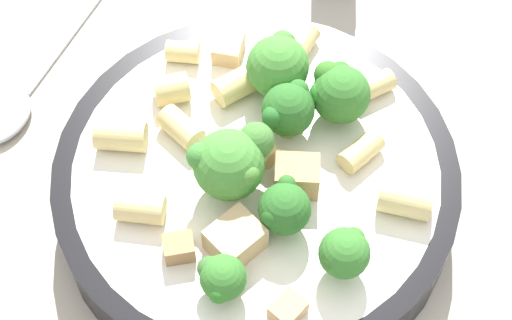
{
  "coord_description": "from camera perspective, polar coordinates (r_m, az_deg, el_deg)",
  "views": [
    {
      "loc": [
        0.25,
        0.06,
        0.46
      ],
      "look_at": [
        0.0,
        0.0,
        0.05
      ],
      "focal_mm": 60.0,
      "sensor_mm": 36.0,
      "label": 1
    }
  ],
  "objects": [
    {
      "name": "ground_plane",
      "position": [
        0.52,
        0.0,
        -2.97
      ],
      "size": [
        2.0,
        2.0,
        0.0
      ],
      "primitive_type": "plane",
      "color": "#BCB29E"
    },
    {
      "name": "pasta_bowl",
      "position": [
        0.5,
        0.0,
        -1.65
      ],
      "size": [
        0.24,
        0.24,
        0.04
      ],
      "color": "black",
      "rests_on": "ground_plane"
    },
    {
      "name": "broccoli_floret_0",
      "position": [
        0.49,
        2.2,
        3.44
      ],
      "size": [
        0.03,
        0.03,
        0.04
      ],
      "color": "#84AD60",
      "rests_on": "pasta_bowl"
    },
    {
      "name": "broccoli_floret_1",
      "position": [
        0.45,
        5.92,
        -6.16
      ],
      "size": [
        0.03,
        0.03,
        0.03
      ],
      "color": "#9EC175",
      "rests_on": "pasta_bowl"
    },
    {
      "name": "broccoli_floret_2",
      "position": [
        0.5,
        5.5,
        4.53
      ],
      "size": [
        0.04,
        0.04,
        0.04
      ],
      "color": "#9EC175",
      "rests_on": "pasta_bowl"
    },
    {
      "name": "broccoli_floret_3",
      "position": [
        0.44,
        -2.53,
        -7.83
      ],
      "size": [
        0.03,
        0.03,
        0.03
      ],
      "color": "#93B766",
      "rests_on": "pasta_bowl"
    },
    {
      "name": "broccoli_floret_4",
      "position": [
        0.5,
        1.51,
        6.41
      ],
      "size": [
        0.04,
        0.04,
        0.04
      ],
      "color": "#93B766",
      "rests_on": "pasta_bowl"
    },
    {
      "name": "broccoli_floret_5",
      "position": [
        0.46,
        -1.72,
        -0.18
      ],
      "size": [
        0.04,
        0.04,
        0.04
      ],
      "color": "#93B766",
      "rests_on": "pasta_bowl"
    },
    {
      "name": "broccoli_floret_6",
      "position": [
        0.46,
        1.87,
        -3.3
      ],
      "size": [
        0.03,
        0.03,
        0.03
      ],
      "color": "#84AD60",
      "rests_on": "pasta_bowl"
    },
    {
      "name": "rigatoni_0",
      "position": [
        0.49,
        7.02,
        0.56
      ],
      "size": [
        0.03,
        0.03,
        0.01
      ],
      "primitive_type": "cylinder",
      "rotation": [
        1.57,
        0.0,
        0.97
      ],
      "color": "#E0C67F",
      "rests_on": "pasta_bowl"
    },
    {
      "name": "rigatoni_1",
      "position": [
        0.48,
        9.92,
        -2.66
      ],
      "size": [
        0.02,
        0.03,
        0.02
      ],
      "primitive_type": "cylinder",
      "rotation": [
        1.57,
        0.0,
        3.11
      ],
      "color": "#E0C67F",
      "rests_on": "pasta_bowl"
    },
    {
      "name": "rigatoni_2",
      "position": [
        0.5,
        -8.96,
        1.72
      ],
      "size": [
        0.02,
        0.03,
        0.02
      ],
      "primitive_type": "cylinder",
      "rotation": [
        1.57,
        0.0,
        0.14
      ],
      "color": "#E0C67F",
      "rests_on": "pasta_bowl"
    },
    {
      "name": "rigatoni_3",
      "position": [
        0.51,
        -1.2,
        5.09
      ],
      "size": [
        0.03,
        0.03,
        0.02
      ],
      "primitive_type": "cylinder",
      "rotation": [
        1.57,
        0.0,
        0.81
      ],
      "color": "#E0C67F",
      "rests_on": "pasta_bowl"
    },
    {
      "name": "rigatoni_4",
      "position": [
        0.52,
        7.88,
        4.92
      ],
      "size": [
        0.03,
        0.03,
        0.01
      ],
      "primitive_type": "cylinder",
      "rotation": [
        1.57,
        0.0,
        0.72
      ],
      "color": "#E0C67F",
      "rests_on": "pasta_bowl"
    },
    {
      "name": "rigatoni_5",
      "position": [
        0.51,
        -5.64,
        4.72
      ],
      "size": [
        0.03,
        0.03,
        0.02
      ],
      "primitive_type": "cylinder",
      "rotation": [
        1.57,
        0.0,
        0.46
      ],
      "color": "#E0C67F",
      "rests_on": "pasta_bowl"
    },
    {
      "name": "rigatoni_6",
      "position": [
        0.53,
        2.95,
        7.57
      ],
      "size": [
        0.03,
        0.02,
        0.01
      ],
      "primitive_type": "cylinder",
      "rotation": [
        1.57,
        0.0,
        1.3
      ],
      "color": "#E0C67F",
      "rests_on": "pasta_bowl"
    },
    {
      "name": "rigatoni_7",
      "position": [
        0.53,
        -4.92,
        7.19
      ],
      "size": [
        0.02,
        0.02,
        0.01
      ],
      "primitive_type": "cylinder",
      "rotation": [
        1.57,
        0.0,
        0.11
      ],
      "color": "#E0C67F",
      "rests_on": "pasta_bowl"
    },
    {
      "name": "rigatoni_8",
      "position": [
        0.5,
        -5.03,
        2.16
      ],
      "size": [
        0.03,
        0.03,
        0.02
      ],
      "primitive_type": "cylinder",
      "rotation": [
        1.57,
        0.0,
        2.56
      ],
      "color": "#E0C67F",
      "rests_on": "pasta_bowl"
    },
    {
      "name": "rigatoni_9",
      "position": [
        0.49,
        0.2,
        0.8
      ],
      "size": [
        0.02,
        0.03,
        0.01
      ],
      "primitive_type": "cylinder",
      "rotation": [
        1.57,
        0.0,
        2.57
      ],
      "color": "#E0C67F",
      "rests_on": "pasta_bowl"
    },
    {
      "name": "rigatoni_10",
      "position": [
        0.47,
        -7.73,
        -3.2
      ],
      "size": [
        0.02,
        0.03,
        0.02
      ],
      "primitive_type": "cylinder",
      "rotation": [
        1.57,
        0.0,
        0.09
      ],
      "color": "#E0C67F",
      "rests_on": "pasta_bowl"
    },
    {
      "name": "chicken_chunk_0",
      "position": [
        0.44,
        2.14,
        -9.94
      ],
      "size": [
        0.02,
        0.02,
        0.01
      ],
      "primitive_type": "cube",
      "rotation": [
        0.0,
        0.0,
        2.62
      ],
      "color": "tan",
      "rests_on": "pasta_bowl"
    },
    {
      "name": "chicken_chunk_1",
      "position": [
        0.53,
        -1.84,
        7.53
      ],
      "size": [
        0.02,
        0.02,
        0.01
      ],
      "primitive_type": "cube",
      "rotation": [
        0.0,
        0.0,
        0.01
      ],
      "color": "tan",
      "rests_on": "pasta_bowl"
    },
    {
      "name": "chicken_chunk_2",
      "position": [
        0.46,
        -5.16,
        -5.86
      ],
      "size": [
        0.02,
        0.02,
        0.01
      ],
      "primitive_type": "cube",
      "rotation": [
        0.0,
        0.0,
        1.98
      ],
      "color": "#A87A4C",
      "rests_on": "pasta_bowl"
    },
    {
      "name": "chicken_chunk_3",
      "position": [
        0.48,
        2.75,
        -1.07
      ],
      "size": [
        0.02,
        0.03,
        0.02
      ],
      "primitive_type": "cube",
      "rotation": [
        0.0,
        0.0,
        1.74
      ],
      "color": "tan",
      "rests_on": "pasta_bowl"
    },
    {
      "name": "chicken_chunk_4",
      "position": [
        0.46,
        -1.04,
        -5.37
      ],
      "size": [
        0.04,
        0.03,
        0.02
      ],
      "primitive_type": "cube",
      "rotation": [
        0.0,
        0.0,
        2.53
      ],
      "color": "tan",
      "rests_on": "pasta_bowl"
    },
    {
      "name": "spoon",
      "position": [
        0.59,
        -15.63,
        4.23
      ],
      "size": [
        0.15,
        0.05,
        0.01
      ],
      "color": "silver",
      "rests_on": "ground_plane"
    }
  ]
}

